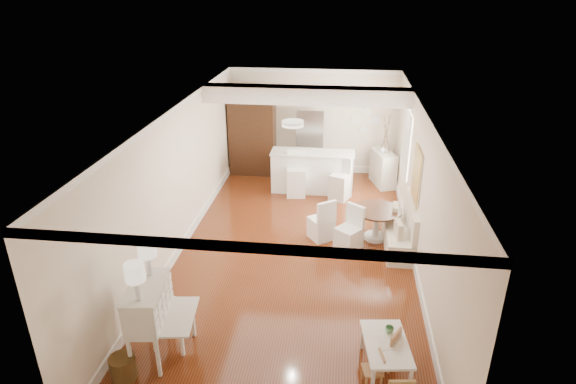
% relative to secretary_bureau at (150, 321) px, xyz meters
% --- Properties ---
extents(room, '(9.00, 9.04, 2.82)m').
position_rel_secretary_bureau_xyz_m(room, '(1.74, 3.30, 1.40)').
color(room, '#672E14').
rests_on(room, ground).
extents(secretary_bureau, '(1.02, 1.03, 1.16)m').
position_rel_secretary_bureau_xyz_m(secretary_bureau, '(0.00, 0.00, 0.00)').
color(secretary_bureau, silver).
rests_on(secretary_bureau, ground).
extents(gustavian_armchair, '(0.58, 0.58, 0.93)m').
position_rel_secretary_bureau_xyz_m(gustavian_armchair, '(0.23, 0.26, -0.11)').
color(gustavian_armchair, white).
rests_on(gustavian_armchair, ground).
extents(wicker_basket, '(0.44, 0.44, 0.34)m').
position_rel_secretary_bureau_xyz_m(wicker_basket, '(-0.23, -0.47, -0.41)').
color(wicker_basket, '#513919').
rests_on(wicker_basket, ground).
extents(kids_table, '(0.69, 1.02, 0.48)m').
position_rel_secretary_bureau_xyz_m(kids_table, '(3.23, 0.07, -0.34)').
color(kids_table, white).
rests_on(kids_table, ground).
extents(kids_chair_a, '(0.30, 0.30, 0.51)m').
position_rel_secretary_bureau_xyz_m(kids_chair_a, '(3.05, -0.20, -0.32)').
color(kids_chair_a, tan).
rests_on(kids_chair_a, ground).
extents(kids_chair_b, '(0.41, 0.41, 0.62)m').
position_rel_secretary_bureau_xyz_m(kids_chair_b, '(3.24, 0.19, -0.27)').
color(kids_chair_b, tan).
rests_on(kids_chair_b, ground).
extents(banquette, '(0.52, 1.60, 0.98)m').
position_rel_secretary_bureau_xyz_m(banquette, '(3.69, 3.48, -0.09)').
color(banquette, silver).
rests_on(banquette, ground).
extents(dining_table, '(1.18, 1.18, 0.67)m').
position_rel_secretary_bureau_xyz_m(dining_table, '(3.28, 3.76, -0.24)').
color(dining_table, '#482717').
rests_on(dining_table, ground).
extents(slip_chair_near, '(0.60, 0.61, 0.89)m').
position_rel_secretary_bureau_xyz_m(slip_chair_near, '(2.72, 3.31, -0.14)').
color(slip_chair_near, white).
rests_on(slip_chair_near, ground).
extents(slip_chair_far, '(0.60, 0.61, 0.89)m').
position_rel_secretary_bureau_xyz_m(slip_chair_far, '(2.16, 3.66, -0.13)').
color(slip_chair_far, white).
rests_on(slip_chair_far, ground).
extents(breakfast_counter, '(2.05, 0.65, 1.03)m').
position_rel_secretary_bureau_xyz_m(breakfast_counter, '(1.80, 6.08, -0.07)').
color(breakfast_counter, white).
rests_on(breakfast_counter, ground).
extents(bar_stool_left, '(0.50, 0.50, 1.13)m').
position_rel_secretary_bureau_xyz_m(bar_stool_left, '(1.43, 5.74, -0.02)').
color(bar_stool_left, white).
rests_on(bar_stool_left, ground).
extents(bar_stool_right, '(0.53, 0.53, 1.02)m').
position_rel_secretary_bureau_xyz_m(bar_stool_right, '(2.49, 5.64, -0.07)').
color(bar_stool_right, silver).
rests_on(bar_stool_right, ground).
extents(pantry_cabinet, '(1.20, 0.60, 2.30)m').
position_rel_secretary_bureau_xyz_m(pantry_cabinet, '(0.10, 7.16, 0.57)').
color(pantry_cabinet, '#381E11').
rests_on(pantry_cabinet, ground).
extents(fridge, '(0.75, 0.65, 1.80)m').
position_rel_secretary_bureau_xyz_m(fridge, '(2.00, 7.13, 0.32)').
color(fridge, silver).
rests_on(fridge, ground).
extents(sideboard, '(0.66, 1.00, 0.88)m').
position_rel_secretary_bureau_xyz_m(sideboard, '(3.59, 6.71, -0.14)').
color(sideboard, beige).
rests_on(sideboard, ground).
extents(pencil_cup, '(0.13, 0.13, 0.09)m').
position_rel_secretary_bureau_xyz_m(pencil_cup, '(3.28, 0.29, -0.06)').
color(pencil_cup, '#579562').
rests_on(pencil_cup, kids_table).
extents(branch_vase, '(0.18, 0.18, 0.17)m').
position_rel_secretary_bureau_xyz_m(branch_vase, '(3.55, 6.70, 0.39)').
color(branch_vase, white).
rests_on(branch_vase, sideboard).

